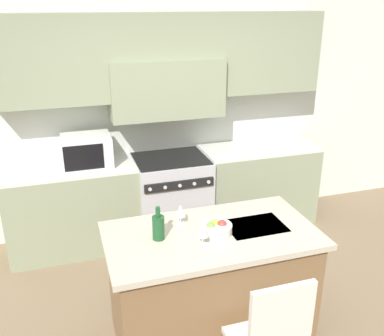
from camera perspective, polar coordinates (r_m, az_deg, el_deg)
name	(u,v)px	position (r m, az deg, el deg)	size (l,w,h in m)	color
back_cabinetry	(163,91)	(4.68, -3.88, 10.18)	(10.00, 0.46, 2.70)	silver
back_counter	(171,195)	(4.81, -2.83, -3.67)	(3.44, 0.62, 0.94)	gray
range_stove	(171,197)	(4.79, -2.77, -3.83)	(0.80, 0.70, 0.92)	#B7B7BC
microwave	(87,151)	(4.45, -13.86, 2.25)	(0.49, 0.41, 0.31)	silver
kitchen_island	(211,285)	(3.41, 2.51, -15.29)	(1.56, 0.84, 0.92)	brown
wine_bottle	(158,227)	(3.05, -4.50, -7.83)	(0.09, 0.09, 0.25)	#194723
wine_glass_near	(203,231)	(2.96, 1.43, -8.44)	(0.08, 0.08, 0.16)	white
wine_glass_far	(181,211)	(3.22, -1.54, -5.79)	(0.08, 0.08, 0.16)	white
fruit_bowl	(216,228)	(3.13, 3.26, -8.02)	(0.23, 0.23, 0.10)	silver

